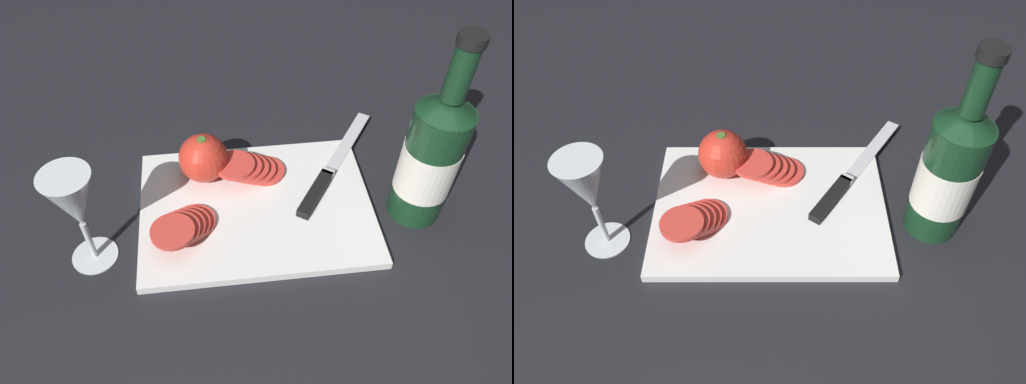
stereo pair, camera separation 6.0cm
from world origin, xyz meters
TOP-DOWN VIEW (x-y plane):
  - ground_plane at (0.00, 0.00)m, footprint 3.00×3.00m
  - cutting_board at (0.02, 0.04)m, footprint 0.36×0.27m
  - wine_bottle at (-0.23, 0.06)m, footprint 0.08×0.08m
  - wine_glass at (0.27, 0.10)m, footprint 0.07×0.07m
  - whole_tomato at (0.10, -0.04)m, footprint 0.08×0.08m
  - knife at (-0.09, 0.00)m, footprint 0.18×0.25m
  - tomato_slice_stack_near at (0.03, -0.03)m, footprint 0.11×0.08m
  - tomato_slice_stack_far at (0.14, 0.08)m, footprint 0.09×0.10m

SIDE VIEW (x-z plane):
  - ground_plane at x=0.00m, z-range 0.00..0.00m
  - cutting_board at x=0.02m, z-range 0.00..0.01m
  - knife at x=-0.09m, z-range 0.01..0.03m
  - tomato_slice_stack_near at x=0.03m, z-range 0.01..0.05m
  - tomato_slice_stack_far at x=0.14m, z-range 0.01..0.05m
  - whole_tomato at x=0.10m, z-range 0.01..0.09m
  - wine_bottle at x=-0.23m, z-range -0.04..0.27m
  - wine_glass at x=0.27m, z-range 0.03..0.20m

